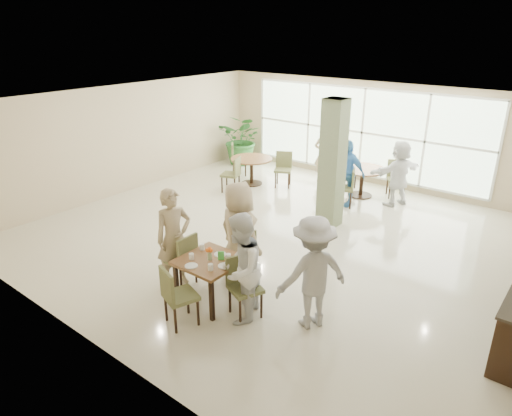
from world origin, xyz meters
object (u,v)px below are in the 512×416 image
Objects in this scene: main_table at (210,265)px; round_table_right at (362,174)px; teen_left at (174,238)px; adult_a at (346,173)px; adult_b at (399,173)px; teen_right at (240,268)px; teen_standing at (313,273)px; potted_plant at (243,139)px; round_table_left at (252,164)px; adult_standing at (324,155)px; teen_far at (239,232)px.

round_table_right is (-0.30, 6.00, -0.06)m from main_table.
main_table is 0.53× the size of teen_left.
adult_a is 1.01× the size of adult_b.
teen_right is 1.04× the size of adult_a.
teen_standing is 5.10m from adult_a.
teen_standing is (6.23, -5.91, 0.07)m from potted_plant.
adult_b is (-0.01, 6.03, -0.04)m from teen_right.
round_table_left is 0.73× the size of adult_standing.
adult_a is 1.04× the size of adult_standing.
adult_standing is at bearing 43.84° from round_table_left.
round_table_right is (2.86, 1.01, 0.01)m from round_table_left.
teen_right is at bearing 137.76° from teen_far.
main_table is at bearing 84.40° from adult_standing.
teen_far reaches higher than adult_a.
adult_standing is at bearing 0.59° from potted_plant.
potted_plant is 8.35m from teen_right.
teen_standing is (2.45, 0.44, 0.00)m from teen_left.
teen_left reaches higher than adult_b.
round_table_left is at bearing 45.12° from teen_left.
teen_standing reaches higher than round_table_left.
adult_a is (-0.35, 5.18, 0.17)m from main_table.
teen_right is at bearing -80.82° from round_table_right.
adult_b is at bearing -1.90° from round_table_right.
teen_left is (-0.55, -5.97, 0.27)m from round_table_right.
adult_b is at bearing -140.06° from teen_standing.
teen_right reaches higher than adult_a.
teen_far is 5.81m from adult_standing.
potted_plant is 7.18m from teen_far.
adult_a is (0.50, 5.15, -0.04)m from teen_left.
round_table_left is 5.18m from teen_far.
round_table_left is 6.35m from teen_right.
round_table_left is 3.96m from adult_b.
teen_standing is (0.91, 0.54, 0.01)m from teen_right.
adult_standing is at bearing -75.70° from adult_b.
adult_standing is (2.96, 0.03, -0.01)m from potted_plant.
potted_plant is at bearing 126.00° from main_table.
potted_plant is 0.92× the size of teen_left.
adult_a reaches higher than round_table_right.
adult_b is (0.67, 5.97, 0.16)m from main_table.
adult_standing is at bearing -67.44° from teen_far.
main_table is 0.71m from teen_right.
potted_plant is 0.93× the size of teen_right.
teen_far is 1.17m from teen_right.
round_table_right is 0.76× the size of adult_standing.
teen_left is at bearing -95.30° from round_table_right.
teen_left reaches higher than main_table.
teen_standing reaches higher than teen_right.
adult_a is 1.29m from adult_b.
potted_plant is 5.32m from adult_b.
adult_a is at bearing 116.94° from adult_standing.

